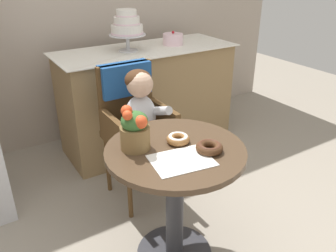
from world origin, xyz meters
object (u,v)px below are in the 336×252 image
flower_vase (135,129)px  tiered_cake_stand (127,26)px  cafe_table (175,183)px  donut_mid (209,147)px  wicker_chair (132,111)px  donut_front (178,139)px  seated_child (143,114)px  round_layer_cake (173,39)px

flower_vase → tiered_cake_stand: (0.55, 1.20, 0.27)m
cafe_table → donut_mid: size_ratio=5.30×
cafe_table → wicker_chair: bearing=81.2°
flower_vase → tiered_cake_stand: tiered_cake_stand is taller
cafe_table → tiered_cake_stand: bearing=73.6°
cafe_table → flower_vase: bearing=148.4°
wicker_chair → donut_front: (-0.07, -0.67, 0.10)m
tiered_cake_stand → flower_vase: bearing=-114.8°
wicker_chair → seated_child: seated_child is taller
donut_front → flower_vase: 0.24m
donut_front → donut_mid: donut_mid is taller
seated_child → donut_mid: bearing=-88.7°
donut_mid → wicker_chair: bearing=91.1°
donut_front → round_layer_cake: round_layer_cake is taller
round_layer_cake → donut_mid: bearing=-116.1°
seated_child → flower_vase: bearing=-122.0°
donut_front → tiered_cake_stand: size_ratio=0.37×
tiered_cake_stand → round_layer_cake: tiered_cake_stand is taller
wicker_chair → flower_vase: size_ratio=4.10×
flower_vase → donut_mid: bearing=-36.7°
wicker_chair → donut_front: bearing=-96.4°
cafe_table → flower_vase: flower_vase is taller
donut_front → wicker_chair: bearing=84.4°
seated_child → tiered_cake_stand: bearing=70.0°
seated_child → tiered_cake_stand: tiered_cake_stand is taller
seated_child → donut_mid: seated_child is taller
seated_child → tiered_cake_stand: (0.27, 0.75, 0.42)m
wicker_chair → donut_front: size_ratio=7.82×
wicker_chair → seated_child: (0.00, -0.16, 0.04)m
seated_child → donut_front: (-0.07, -0.51, 0.07)m
wicker_chair → round_layer_cake: size_ratio=5.42×
wicker_chair → round_layer_cake: round_layer_cake is taller
seated_child → round_layer_cake: bearing=46.5°
wicker_chair → tiered_cake_stand: 0.80m
flower_vase → tiered_cake_stand: 1.34m
flower_vase → round_layer_cake: size_ratio=1.32×
wicker_chair → round_layer_cake: 0.98m
wicker_chair → donut_mid: size_ratio=7.02×
wicker_chair → donut_mid: (0.02, -0.83, 0.10)m
tiered_cake_stand → donut_front: bearing=-105.0°
round_layer_cake → wicker_chair: bearing=-140.2°
flower_vase → round_layer_cake: (0.99, 1.20, 0.12)m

